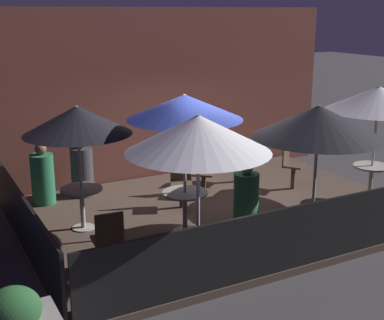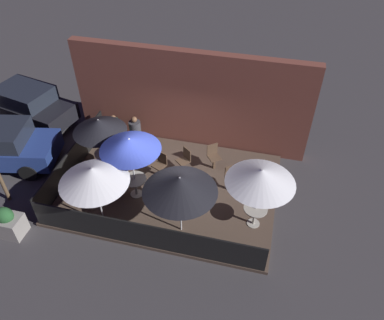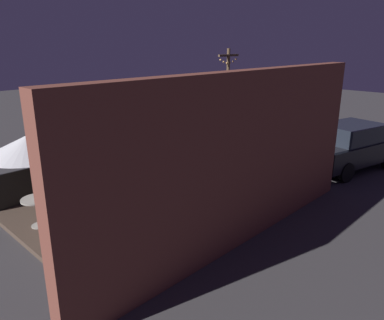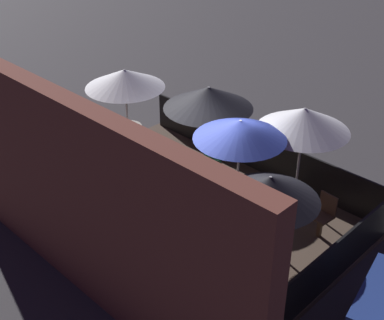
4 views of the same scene
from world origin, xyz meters
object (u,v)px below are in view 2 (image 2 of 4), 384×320
patio_chair_4 (184,159)px  patio_chair_0 (232,177)px  patron_2 (136,132)px  patron_1 (162,195)px  parked_car_1 (28,105)px  patio_umbrella_3 (93,175)px  patio_chair_2 (213,156)px  patio_umbrella_2 (261,176)px  planter_box (7,223)px  patio_umbrella_4 (180,185)px  patio_chair_3 (78,191)px  dining_table_2 (255,212)px  patio_umbrella_1 (99,125)px  dining_table_0 (135,182)px  patio_chair_1 (160,164)px  dining_table_1 (105,156)px  patio_umbrella_0 (130,144)px  patron_0 (115,130)px

patio_chair_4 → patio_chair_0: bearing=111.2°
patron_2 → patio_chair_0: bearing=-173.7°
patron_1 → parked_car_1: bearing=-73.0°
patio_umbrella_3 → patio_chair_0: size_ratio=2.38×
patio_umbrella_3 → patio_chair_2: 4.56m
patio_umbrella_2 → planter_box: (-7.07, -2.02, -1.66)m
patio_chair_4 → patio_umbrella_3: bearing=7.8°
patio_umbrella_4 → patio_chair_3: size_ratio=2.30×
patio_umbrella_2 → dining_table_2: bearing=-7.1°
patio_umbrella_2 → dining_table_2: 1.45m
patio_umbrella_1 → patron_2: size_ratio=1.76×
patron_2 → parked_car_1: size_ratio=0.29×
dining_table_2 → patio_chair_0: size_ratio=0.75×
dining_table_0 → dining_table_2: dining_table_0 is taller
patio_chair_1 → patio_chair_3: size_ratio=0.98×
dining_table_0 → dining_table_1: size_ratio=1.04×
dining_table_2 → patron_2: 5.67m
patio_umbrella_3 → dining_table_1: bearing=111.6°
patio_chair_3 → patron_2: 3.44m
patio_chair_3 → patron_1: 2.65m
dining_table_1 → planter_box: (-1.70, -3.28, -0.22)m
patio_umbrella_4 → patio_chair_3: 3.72m
patio_umbrella_1 → patio_chair_2: (3.65, 0.99, -1.35)m
patio_umbrella_4 → dining_table_2: bearing=19.7°
dining_table_2 → patio_chair_4: size_ratio=0.79×
patio_umbrella_4 → dining_table_2: 2.60m
patio_umbrella_1 → patron_1: 3.09m
patio_umbrella_0 → dining_table_2: 4.22m
patio_umbrella_3 → patio_chair_4: size_ratio=2.52×
patio_umbrella_2 → patio_umbrella_1: bearing=166.8°
patio_umbrella_2 → patron_1: size_ratio=1.90×
patio_chair_0 → patio_umbrella_1: bearing=-124.7°
patron_0 → patron_1: 3.95m
patio_umbrella_2 → patio_chair_3: size_ratio=2.37×
patron_2 → patio_umbrella_0: bearing=138.7°
patio_umbrella_1 → patio_umbrella_3: 2.54m
dining_table_2 → patio_umbrella_4: bearing=-160.3°
patio_umbrella_0 → patio_umbrella_1: 1.76m
patio_chair_4 → patron_0: patron_0 is taller
dining_table_0 → patio_chair_0: patio_chair_0 is taller
patio_umbrella_1 → parked_car_1: bearing=154.3°
patio_umbrella_1 → patio_chair_0: (4.45, 0.04, -1.35)m
dining_table_0 → patio_umbrella_1: bearing=146.9°
patio_chair_1 → patron_2: (-1.46, 1.48, 0.02)m
patio_chair_1 → patron_0: patron_0 is taller
patio_chair_1 → patio_umbrella_0: bearing=-0.0°
patio_umbrella_1 → patron_1: size_ratio=1.80×
planter_box → patio_umbrella_2: bearing=15.9°
dining_table_1 → patron_2: patron_2 is taller
dining_table_1 → patio_chair_0: size_ratio=0.75×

